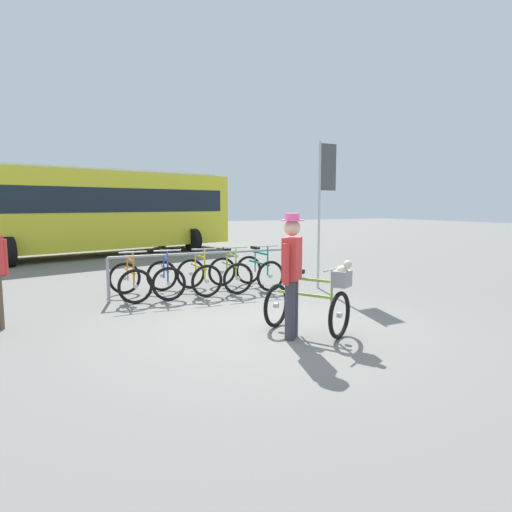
{
  "coord_description": "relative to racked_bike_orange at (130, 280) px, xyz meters",
  "views": [
    {
      "loc": [
        -3.07,
        -5.46,
        1.84
      ],
      "look_at": [
        0.2,
        0.84,
        1.0
      ],
      "focal_mm": 30.5,
      "sensor_mm": 36.0,
      "label": 1
    }
  ],
  "objects": [
    {
      "name": "ground_plane",
      "position": [
        1.4,
        -3.14,
        -0.37
      ],
      "size": [
        80.0,
        80.0,
        0.0
      ],
      "primitive_type": "plane",
      "color": "slate"
    },
    {
      "name": "racked_bike_orange",
      "position": [
        0.0,
        0.0,
        0.0
      ],
      "size": [
        0.66,
        1.08,
        0.97
      ],
      "color": "black",
      "rests_on": "ground"
    },
    {
      "name": "racked_bike_lime",
      "position": [
        2.1,
        -0.1,
        0.0
      ],
      "size": [
        0.74,
        1.16,
        0.98
      ],
      "color": "black",
      "rests_on": "ground"
    },
    {
      "name": "featured_bicycle",
      "position": [
        1.86,
        -3.61,
        0.12
      ],
      "size": [
        1.1,
        1.26,
        1.09
      ],
      "color": "black",
      "rests_on": "ground"
    },
    {
      "name": "racked_bike_blue",
      "position": [
        0.7,
        -0.03,
        0.0
      ],
      "size": [
        0.81,
        1.19,
        0.98
      ],
      "color": "black",
      "rests_on": "ground"
    },
    {
      "name": "racked_bike_teal",
      "position": [
        2.8,
        -0.14,
        0.0
      ],
      "size": [
        0.67,
        1.1,
        0.97
      ],
      "color": "black",
      "rests_on": "ground"
    },
    {
      "name": "racked_bike_yellow",
      "position": [
        1.4,
        -0.07,
        -0.0
      ],
      "size": [
        0.67,
        1.11,
        0.97
      ],
      "color": "black",
      "rests_on": "ground"
    },
    {
      "name": "person_with_featured_bike",
      "position": [
        1.46,
        -3.62,
        0.58
      ],
      "size": [
        0.41,
        0.4,
        1.72
      ],
      "color": "#383842",
      "rests_on": "ground"
    },
    {
      "name": "banner_flag",
      "position": [
        4.06,
        -0.8,
        1.86
      ],
      "size": [
        0.45,
        0.05,
        3.2
      ],
      "color": "#B2B2B7",
      "rests_on": "ground"
    },
    {
      "name": "bus_distant",
      "position": [
        0.56,
        8.18,
        1.37
      ],
      "size": [
        10.31,
        4.96,
        3.08
      ],
      "color": "yellow",
      "rests_on": "ground"
    },
    {
      "name": "bike_rack_rail",
      "position": [
        1.49,
        -0.25,
        0.32
      ],
      "size": [
        3.91,
        0.25,
        0.88
      ],
      "color": "#99999E",
      "rests_on": "ground"
    }
  ]
}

